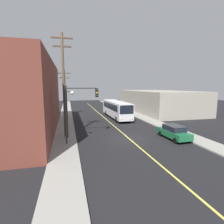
# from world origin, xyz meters

# --- Properties ---
(ground_plane) EXTENTS (120.00, 120.00, 0.00)m
(ground_plane) POSITION_xyz_m (0.00, 0.00, 0.00)
(ground_plane) COLOR black
(sidewalk_left) EXTENTS (2.50, 90.00, 0.15)m
(sidewalk_left) POSITION_xyz_m (-7.25, 10.00, 0.07)
(sidewalk_left) COLOR gray
(sidewalk_left) RESTS_ON ground
(sidewalk_right) EXTENTS (2.50, 90.00, 0.15)m
(sidewalk_right) POSITION_xyz_m (7.25, 10.00, 0.07)
(sidewalk_right) COLOR gray
(sidewalk_right) RESTS_ON ground
(lane_stripe_center) EXTENTS (0.16, 60.00, 0.01)m
(lane_stripe_center) POSITION_xyz_m (0.00, 15.00, 0.01)
(lane_stripe_center) COLOR #D8CC4C
(lane_stripe_center) RESTS_ON ground
(building_left_brick) EXTENTS (10.00, 22.59, 9.28)m
(building_left_brick) POSITION_xyz_m (-13.49, 6.02, 4.64)
(building_left_brick) COLOR brown
(building_left_brick) RESTS_ON ground
(building_right_warehouse) EXTENTS (12.00, 24.09, 5.01)m
(building_right_warehouse) POSITION_xyz_m (14.49, 20.53, 2.50)
(building_right_warehouse) COLOR gray
(building_right_warehouse) RESTS_ON ground
(city_bus) EXTENTS (2.78, 12.20, 3.20)m
(city_bus) POSITION_xyz_m (2.20, 13.75, 1.82)
(city_bus) COLOR silver
(city_bus) RESTS_ON ground
(parked_car_green) EXTENTS (1.93, 4.45, 1.62)m
(parked_car_green) POSITION_xyz_m (4.97, -1.36, 0.84)
(parked_car_green) COLOR #196038
(parked_car_green) RESTS_ON ground
(utility_pole_near) EXTENTS (2.40, 0.28, 11.80)m
(utility_pole_near) POSITION_xyz_m (-7.19, 2.34, 6.58)
(utility_pole_near) COLOR brown
(utility_pole_near) RESTS_ON sidewalk_left
(utility_pole_mid) EXTENTS (2.40, 0.28, 9.07)m
(utility_pole_mid) POSITION_xyz_m (-7.29, 17.77, 5.17)
(utility_pole_mid) COLOR brown
(utility_pole_mid) RESTS_ON sidewalk_left
(traffic_signal_left_corner) EXTENTS (3.75, 0.48, 6.00)m
(traffic_signal_left_corner) POSITION_xyz_m (-5.41, 1.76, 4.30)
(traffic_signal_left_corner) COLOR #2D2D33
(traffic_signal_left_corner) RESTS_ON sidewalk_left
(street_lamp_left) EXTENTS (0.98, 0.40, 5.50)m
(street_lamp_left) POSITION_xyz_m (-6.83, -0.54, 3.74)
(street_lamp_left) COLOR #38383D
(street_lamp_left) RESTS_ON sidewalk_left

